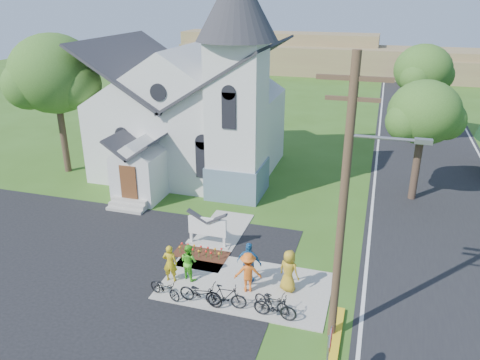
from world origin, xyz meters
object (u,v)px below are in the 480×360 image
(bike_1, at_px, (226,296))
(cyclist_4, at_px, (289,271))
(bike_2, at_px, (201,293))
(cyclist_3, at_px, (248,272))
(church_sign, at_px, (207,227))
(bike_0, at_px, (165,288))
(stop_sign, at_px, (329,348))
(cyclist_0, at_px, (170,263))
(bike_3, at_px, (275,307))
(bike_4, at_px, (272,301))
(cyclist_1, at_px, (189,262))
(cyclist_2, at_px, (249,263))
(utility_pole, at_px, (346,199))

(bike_1, bearing_deg, cyclist_4, -53.67)
(bike_2, xyz_separation_m, cyclist_3, (1.52, 1.39, 0.38))
(church_sign, relative_size, bike_0, 1.41)
(church_sign, xyz_separation_m, stop_sign, (6.63, -7.40, 0.75))
(cyclist_0, xyz_separation_m, bike_2, (1.82, -1.14, -0.35))
(bike_0, bearing_deg, cyclist_3, -47.48)
(church_sign, height_order, bike_3, church_sign)
(bike_4, bearing_deg, cyclist_1, 93.00)
(bike_0, distance_m, cyclist_3, 3.40)
(bike_0, relative_size, cyclist_2, 0.85)
(bike_1, relative_size, cyclist_2, 0.90)
(stop_sign, relative_size, bike_2, 1.33)
(cyclist_2, bearing_deg, cyclist_1, 13.71)
(cyclist_4, bearing_deg, bike_4, 98.52)
(utility_pole, bearing_deg, stop_sign, -88.51)
(bike_0, relative_size, bike_2, 0.84)
(bike_1, relative_size, cyclist_3, 0.95)
(bike_1, relative_size, bike_3, 0.98)
(cyclist_2, bearing_deg, bike_1, 81.68)
(church_sign, height_order, bike_2, church_sign)
(church_sign, distance_m, utility_pole, 9.18)
(cyclist_1, xyz_separation_m, bike_1, (2.15, -1.46, -0.31))
(bike_1, xyz_separation_m, cyclist_2, (0.38, 1.94, 0.42))
(bike_0, height_order, cyclist_1, cyclist_1)
(utility_pole, relative_size, bike_1, 6.03)
(cyclist_1, distance_m, cyclist_4, 4.26)
(bike_1, bearing_deg, stop_sign, -130.70)
(cyclist_2, distance_m, bike_3, 2.59)
(cyclist_0, distance_m, bike_0, 1.24)
(bike_3, bearing_deg, cyclist_3, 50.39)
(cyclist_3, xyz_separation_m, cyclist_4, (1.58, 0.51, 0.05))
(church_sign, bearing_deg, utility_pole, -35.60)
(church_sign, height_order, cyclist_1, church_sign)
(bike_1, bearing_deg, bike_2, 88.95)
(bike_0, height_order, cyclist_2, cyclist_2)
(cyclist_3, height_order, bike_3, cyclist_3)
(cyclist_0, height_order, bike_3, cyclist_0)
(church_sign, bearing_deg, cyclist_3, -46.21)
(bike_3, bearing_deg, cyclist_2, 42.18)
(cyclist_0, bearing_deg, cyclist_3, 176.25)
(church_sign, distance_m, bike_1, 4.96)
(cyclist_1, xyz_separation_m, cyclist_2, (2.53, 0.48, 0.11))
(church_sign, xyz_separation_m, cyclist_2, (2.76, -2.39, -0.06))
(stop_sign, bearing_deg, bike_0, 156.24)
(stop_sign, xyz_separation_m, cyclist_4, (-2.17, 4.90, -0.82))
(cyclist_0, distance_m, cyclist_3, 3.35)
(cyclist_2, xyz_separation_m, cyclist_4, (1.71, -0.11, -0.00))
(utility_pole, xyz_separation_m, bike_4, (-2.45, 0.74, -4.95))
(stop_sign, xyz_separation_m, bike_3, (-2.29, 3.00, -1.23))
(stop_sign, bearing_deg, bike_1, 144.22)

